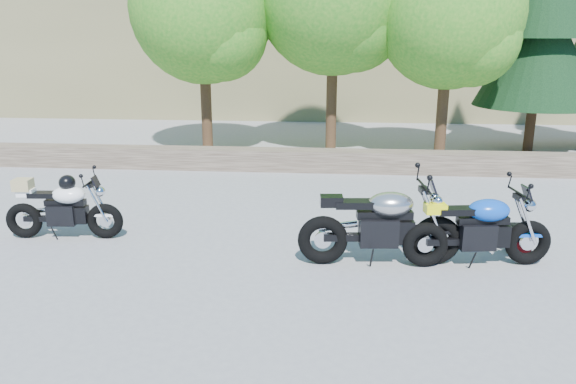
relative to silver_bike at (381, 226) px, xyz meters
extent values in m
plane|color=gray|center=(-1.59, -0.04, -0.56)|extent=(90.00, 90.00, 0.00)
cube|color=#4B3E32|center=(-1.59, 5.46, -0.31)|extent=(22.00, 0.55, 0.50)
cylinder|color=#382314|center=(-4.09, 7.16, 0.95)|extent=(0.28, 0.28, 3.02)
sphere|color=#217F1C|center=(-4.09, 7.16, 3.22)|extent=(3.67, 3.67, 3.67)
sphere|color=#217F1C|center=(-3.59, 6.86, 2.57)|extent=(2.38, 2.38, 2.38)
cylinder|color=#382314|center=(-0.79, 7.56, 1.12)|extent=(0.28, 0.28, 3.36)
sphere|color=#217F1C|center=(-0.29, 7.26, 2.92)|extent=(2.64, 2.64, 2.64)
cylinder|color=#382314|center=(2.01, 6.96, 0.89)|extent=(0.28, 0.28, 2.91)
sphere|color=#217F1C|center=(2.01, 6.96, 3.08)|extent=(3.54, 3.54, 3.54)
sphere|color=#217F1C|center=(2.51, 6.66, 2.45)|extent=(2.29, 2.29, 2.29)
cylinder|color=#382314|center=(4.61, 8.16, 0.52)|extent=(0.26, 0.26, 2.16)
cone|color=black|center=(4.61, 8.16, 2.32)|extent=(3.17, 3.17, 3.24)
torus|color=black|center=(0.78, 0.07, -0.21)|extent=(0.72, 0.24, 0.71)
torus|color=black|center=(-0.81, -0.07, -0.21)|extent=(0.72, 0.24, 0.71)
cylinder|color=silver|center=(0.78, 0.07, -0.21)|extent=(0.25, 0.06, 0.24)
cylinder|color=silver|center=(-0.81, -0.07, -0.21)|extent=(0.25, 0.06, 0.24)
cube|color=black|center=(-0.04, 0.00, -0.08)|extent=(0.56, 0.38, 0.40)
cube|color=black|center=(0.04, 0.00, 0.17)|extent=(0.79, 0.24, 0.11)
ellipsoid|color=#AEAEB3|center=(0.12, 0.01, 0.32)|extent=(0.67, 0.48, 0.34)
cube|color=black|center=(-0.37, -0.03, 0.32)|extent=(0.57, 0.29, 0.10)
cube|color=black|center=(-0.70, -0.06, 0.37)|extent=(0.33, 0.25, 0.14)
cylinder|color=black|center=(0.56, 0.05, 0.58)|extent=(0.10, 0.73, 0.04)
sphere|color=silver|center=(0.74, 0.06, 0.39)|extent=(0.20, 0.20, 0.20)
torus|color=black|center=(-4.28, 0.66, -0.28)|extent=(0.58, 0.18, 0.58)
torus|color=black|center=(-5.57, 0.57, -0.28)|extent=(0.58, 0.18, 0.58)
cylinder|color=silver|center=(-4.28, 0.66, -0.28)|extent=(0.20, 0.05, 0.20)
cylinder|color=silver|center=(-5.57, 0.57, -0.28)|extent=(0.20, 0.05, 0.20)
cube|color=black|center=(-4.94, 0.62, -0.17)|extent=(0.45, 0.30, 0.32)
cube|color=black|center=(-4.88, 0.62, 0.03)|extent=(0.64, 0.19, 0.09)
ellipsoid|color=white|center=(-4.82, 0.62, 0.15)|extent=(0.54, 0.38, 0.27)
cube|color=black|center=(-5.21, 0.60, 0.15)|extent=(0.46, 0.23, 0.08)
cube|color=white|center=(-5.48, 0.58, 0.19)|extent=(0.26, 0.20, 0.12)
cylinder|color=black|center=(-4.46, 0.65, 0.36)|extent=(0.07, 0.59, 0.03)
sphere|color=silver|center=(-4.32, 0.66, 0.21)|extent=(0.16, 0.16, 0.16)
ellipsoid|color=black|center=(-4.82, 0.62, 0.35)|extent=(0.27, 0.28, 0.24)
cube|color=tan|center=(-5.52, 0.57, 0.32)|extent=(0.29, 0.25, 0.18)
torus|color=black|center=(2.07, 0.15, -0.24)|extent=(0.67, 0.25, 0.65)
torus|color=black|center=(0.62, -0.05, -0.24)|extent=(0.67, 0.25, 0.65)
cylinder|color=silver|center=(2.07, 0.15, -0.24)|extent=(0.23, 0.07, 0.22)
cylinder|color=silver|center=(0.62, -0.05, -0.24)|extent=(0.23, 0.07, 0.22)
cube|color=black|center=(1.32, 0.05, -0.12)|extent=(0.53, 0.37, 0.37)
cube|color=black|center=(1.39, 0.06, 0.11)|extent=(0.73, 0.26, 0.10)
ellipsoid|color=blue|center=(1.46, 0.07, 0.25)|extent=(0.63, 0.47, 0.31)
cube|color=black|center=(1.02, 0.01, 0.25)|extent=(0.53, 0.29, 0.09)
cube|color=#FEFB0D|center=(0.72, -0.03, 0.29)|extent=(0.31, 0.24, 0.13)
cylinder|color=black|center=(1.86, 0.13, 0.48)|extent=(0.12, 0.67, 0.03)
sphere|color=silver|center=(2.02, 0.15, 0.31)|extent=(0.18, 0.18, 0.18)
cube|color=black|center=(2.11, 0.64, -0.35)|extent=(0.32, 0.24, 0.42)
cube|color=#A30D12|center=(2.12, 0.50, -0.47)|extent=(0.25, 0.06, 0.18)
camera|label=1|loc=(-0.67, -7.49, 2.61)|focal=35.00mm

